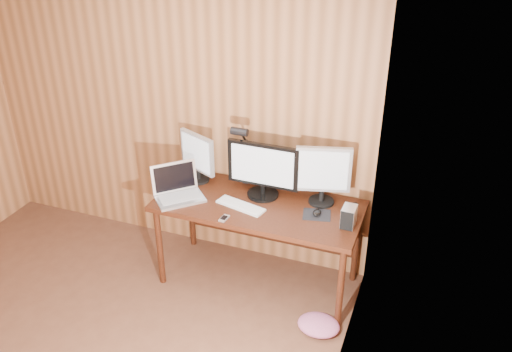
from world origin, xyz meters
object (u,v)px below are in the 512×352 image
Objects in this scene: monitor_center at (263,169)px; keyboard at (241,206)px; desk at (261,212)px; mouse at (317,212)px; desk_lamp at (243,147)px; phone at (224,218)px; speaker at (355,210)px; laptop at (177,189)px; monitor_left at (197,156)px; monitor_right at (323,174)px; hard_drive at (349,217)px.

keyboard is at bearing -114.23° from monitor_center.
mouse reaches higher than desk.
keyboard is 0.47m from desk_lamp.
mouse is at bearing -13.13° from desk_lamp.
speaker is (0.89, 0.37, 0.05)m from phone.
phone is at bearing -64.61° from laptop.
desk_lamp is (-0.68, 0.22, 0.34)m from mouse.
monitor_left is 1.34m from speaker.
desk is at bearing 179.07° from monitor_right.
monitor_left is at bearing 175.91° from speaker.
hard_drive is (1.35, 0.06, 0.01)m from laptop.
phone reaches higher than desk.
monitor_left is 0.73× the size of desk_lamp.
speaker is at bearing -36.00° from laptop.
laptop is at bearing -163.60° from desk.
desk_lamp is at bearing 101.61° from phone.
hard_drive is at bearing -11.80° from mouse.
laptop is at bearing -176.20° from hard_drive.
desk is at bearing 173.12° from mouse.
laptop reaches higher than hard_drive.
monitor_center is 0.76m from hard_drive.
monitor_left is at bearing 37.71° from laptop.
phone is (-0.61, -0.48, -0.25)m from monitor_right.
monitor_center is at bearing -22.63° from laptop.
monitor_left is at bearing 138.57° from phone.
monitor_right is 0.36m from speaker.
speaker is (0.02, 0.14, -0.02)m from hard_drive.
hard_drive is 0.26× the size of desk_lamp.
monitor_right is 3.09× the size of hard_drive.
laptop is at bearing -171.70° from speaker.
phone is at bearing -114.10° from desk.
laptop is 0.51m from phone.
monitor_center reaches higher than phone.
monitor_left reaches higher than mouse.
speaker is at bearing -3.38° from monitor_center.
monitor_left reaches higher than phone.
monitor_right is 0.30m from mouse.
hard_drive reaches higher than keyboard.
laptop is 2.98× the size of hard_drive.
laptop is (-0.04, -0.29, -0.16)m from monitor_left.
monitor_right is 1.15× the size of keyboard.
keyboard is 3.96× the size of mouse.
monitor_right reaches higher than desk.
monitor_left is at bearing 165.12° from keyboard.
mouse is 0.26m from hard_drive.
monitor_center is 0.25m from desk_lamp.
monitor_right is at bearing 159.60° from speaker.
monitor_center is (-0.01, 0.06, 0.36)m from desk.
desk_lamp reaches higher than speaker.
monitor_left is at bearing 172.23° from mouse.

